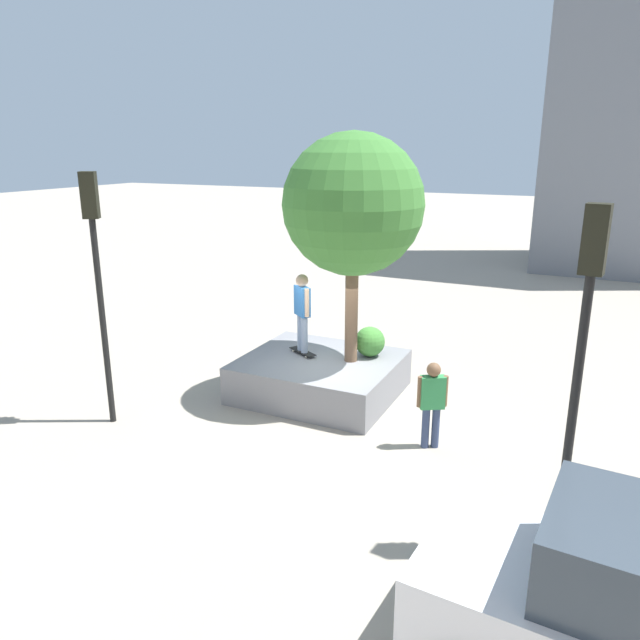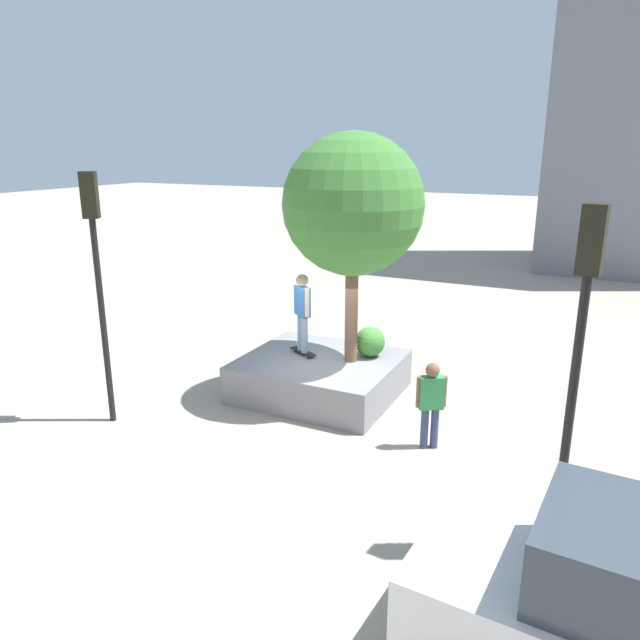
{
  "view_description": "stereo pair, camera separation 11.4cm",
  "coord_description": "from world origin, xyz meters",
  "views": [
    {
      "loc": [
        -5.04,
        11.01,
        5.42
      ],
      "look_at": [
        0.36,
        -0.36,
        1.74
      ],
      "focal_mm": 33.65,
      "sensor_mm": 36.0,
      "label": 1
    },
    {
      "loc": [
        -5.14,
        10.96,
        5.42
      ],
      "look_at": [
        0.36,
        -0.36,
        1.74
      ],
      "focal_mm": 33.65,
      "sensor_mm": 36.0,
      "label": 2
    }
  ],
  "objects": [
    {
      "name": "ground_plane",
      "position": [
        0.0,
        0.0,
        0.0
      ],
      "size": [
        120.0,
        120.0,
        0.0
      ],
      "primitive_type": "plane",
      "color": "#9E9384"
    },
    {
      "name": "planter_ledge",
      "position": [
        0.36,
        -0.36,
        0.42
      ],
      "size": [
        3.34,
        2.96,
        0.84
      ],
      "primitive_type": "cube",
      "color": "gray",
      "rests_on": "ground"
    },
    {
      "name": "plaza_tree",
      "position": [
        -0.3,
        -0.55,
        4.23
      ],
      "size": [
        2.93,
        2.93,
        4.87
      ],
      "color": "brown",
      "rests_on": "planter_ledge"
    },
    {
      "name": "skateboard",
      "position": [
        0.85,
        -0.47,
        0.89
      ],
      "size": [
        0.8,
        0.57,
        0.07
      ],
      "color": "black",
      "rests_on": "planter_ledge"
    },
    {
      "name": "skateboarder",
      "position": [
        0.85,
        -0.47,
        1.94
      ],
      "size": [
        0.5,
        0.46,
        1.78
      ],
      "color": "#8C9EB7",
      "rests_on": "skateboard"
    },
    {
      "name": "traffic_light_corner",
      "position": [
        3.58,
        2.72,
        3.36
      ],
      "size": [
        0.36,
        0.37,
        4.96
      ],
      "color": "black",
      "rests_on": "ground"
    },
    {
      "name": "boxwood_shrub",
      "position": [
        -0.57,
        -1.01,
        1.18
      ],
      "size": [
        0.68,
        0.68,
        0.68
      ],
      "primitive_type": "sphere",
      "color": "#3D7A33",
      "rests_on": "planter_ledge"
    },
    {
      "name": "bystander_watching",
      "position": [
        -2.56,
        1.02,
        0.96
      ],
      "size": [
        0.5,
        0.38,
        1.67
      ],
      "color": "navy",
      "rests_on": "ground"
    },
    {
      "name": "traffic_light_median",
      "position": [
        -4.95,
        3.17,
        3.23
      ],
      "size": [
        0.31,
        0.35,
        4.76
      ],
      "color": "black",
      "rests_on": "ground"
    }
  ]
}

